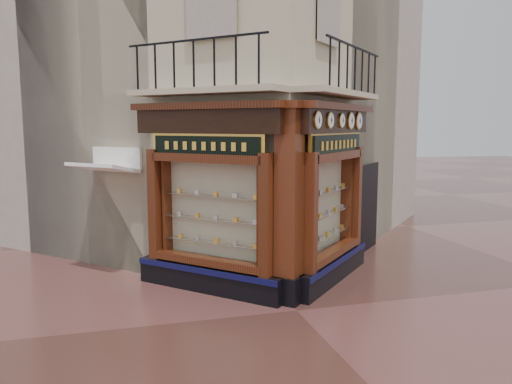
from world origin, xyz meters
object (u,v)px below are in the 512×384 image
object	(u,v)px
signboard_left	(206,146)
clock_c	(342,121)
clock_a	(318,120)
clock_b	(330,120)
corner_pilaster	(289,206)
clock_d	(351,121)
awning	(107,275)
clock_e	(359,121)
signboard_right	(337,144)

from	to	relation	value
signboard_left	clock_c	bearing A→B (deg)	-137.30
clock_a	clock_b	size ratio (longest dim) A/B	1.03
corner_pilaster	clock_d	xyz separation A→B (m)	(1.92, 1.32, 1.67)
awning	clock_d	bearing A→B (deg)	-150.57
corner_pilaster	clock_a	distance (m)	1.76
clock_a	clock_c	size ratio (longest dim) A/B	1.09
corner_pilaster	awning	size ratio (longest dim) A/B	2.64
clock_e	signboard_right	xyz separation A→B (m)	(-0.87, -0.71, -0.52)
clock_a	awning	distance (m)	6.18
clock_d	clock_e	size ratio (longest dim) A/B	0.95
clock_b	clock_e	size ratio (longest dim) A/B	0.83
clock_b	signboard_left	xyz separation A→B (m)	(-2.48, 0.60, -0.52)
clock_c	clock_d	size ratio (longest dim) A/B	0.83
clock_e	signboard_left	bearing A→B (deg)	145.61
clock_a	awning	world-z (taller)	clock_a
clock_c	signboard_left	xyz separation A→B (m)	(-2.96, 0.12, -0.52)
clock_a	signboard_left	size ratio (longest dim) A/B	0.17
awning	signboard_right	bearing A→B (deg)	-155.03
clock_a	clock_d	xyz separation A→B (m)	(1.37, 1.37, 0.00)
clock_b	clock_c	bearing A→B (deg)	0.00
clock_a	signboard_left	world-z (taller)	clock_a
clock_d	clock_a	bearing A→B (deg)	180.00
clock_b	signboard_right	size ratio (longest dim) A/B	0.16
clock_c	signboard_left	bearing A→B (deg)	132.70
clock_a	clock_c	distance (m)	1.34
clock_c	signboard_left	size ratio (longest dim) A/B	0.16
clock_e	awning	size ratio (longest dim) A/B	0.27
clock_d	clock_c	bearing A→B (deg)	180.00
clock_b	signboard_left	distance (m)	2.60
corner_pilaster	clock_a	xyz separation A→B (m)	(0.55, -0.05, 1.67)
clock_d	signboard_right	bearing A→B (deg)	168.38
clock_d	clock_b	bearing A→B (deg)	-180.00
clock_d	signboard_right	size ratio (longest dim) A/B	0.18
clock_b	awning	size ratio (longest dim) A/B	0.22
corner_pilaster	signboard_left	xyz separation A→B (m)	(-1.46, 1.01, 1.15)
clock_b	clock_e	world-z (taller)	clock_e
clock_a	signboard_right	distance (m)	1.49
clock_a	clock_c	xyz separation A→B (m)	(0.95, 0.95, 0.00)
signboard_right	clock_e	bearing A→B (deg)	-5.67
clock_c	clock_d	distance (m)	0.60
clock_b	signboard_right	bearing A→B (deg)	8.49
clock_d	signboard_left	distance (m)	3.43
clock_a	clock_b	world-z (taller)	clock_a
clock_e	signboard_left	size ratio (longest dim) A/B	0.20
clock_c	clock_d	xyz separation A→B (m)	(0.42, 0.42, -0.00)
clock_b	signboard_left	size ratio (longest dim) A/B	0.17
corner_pilaster	signboard_left	world-z (taller)	corner_pilaster
clock_d	signboard_left	size ratio (longest dim) A/B	0.19
clock_b	clock_a	bearing A→B (deg)	180.00
clock_a	signboard_right	xyz separation A→B (m)	(0.91, 1.07, -0.52)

